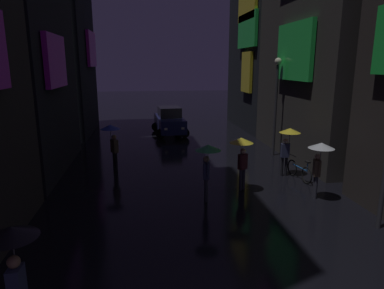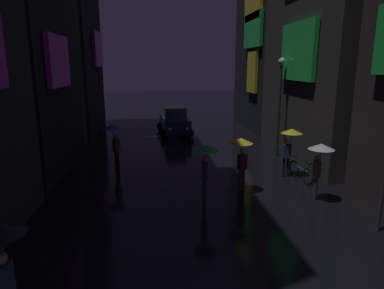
{
  "view_description": "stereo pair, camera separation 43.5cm",
  "coord_description": "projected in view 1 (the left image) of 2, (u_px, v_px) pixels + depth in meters",
  "views": [
    {
      "loc": [
        -1.89,
        -3.46,
        4.8
      ],
      "look_at": [
        0.0,
        9.64,
        1.68
      ],
      "focal_mm": 32.0,
      "sensor_mm": 36.0,
      "label": 1
    },
    {
      "loc": [
        -1.46,
        -3.51,
        4.8
      ],
      "look_at": [
        0.0,
        9.64,
        1.68
      ],
      "focal_mm": 32.0,
      "sensor_mm": 36.0,
      "label": 2
    }
  ],
  "objects": [
    {
      "name": "pedestrian_foreground_right_blue",
      "position": [
        112.0,
        135.0,
        15.56
      ],
      "size": [
        0.9,
        0.9,
        2.12
      ],
      "color": "black",
      "rests_on": "ground"
    },
    {
      "name": "building_left_far",
      "position": [
        54.0,
        13.0,
        22.6
      ],
      "size": [
        4.25,
        7.17,
        16.16
      ],
      "color": "black",
      "rests_on": "ground"
    },
    {
      "name": "car_distant",
      "position": [
        170.0,
        121.0,
        23.79
      ],
      "size": [
        2.45,
        4.25,
        1.92
      ],
      "color": "navy",
      "rests_on": "ground"
    },
    {
      "name": "pedestrian_midstreet_left_green",
      "position": [
        207.0,
        157.0,
        11.82
      ],
      "size": [
        0.9,
        0.9,
        2.12
      ],
      "color": "#2D2D38",
      "rests_on": "ground"
    },
    {
      "name": "streetlamp_right_far",
      "position": [
        276.0,
        95.0,
        17.76
      ],
      "size": [
        0.36,
        0.36,
        5.12
      ],
      "color": "#2D2D33",
      "rests_on": "ground"
    },
    {
      "name": "building_right_far",
      "position": [
        268.0,
        42.0,
        25.38
      ],
      "size": [
        4.25,
        7.89,
        12.82
      ],
      "color": "black",
      "rests_on": "ground"
    },
    {
      "name": "pedestrian_far_right_yellow",
      "position": [
        288.0,
        139.0,
        14.75
      ],
      "size": [
        0.9,
        0.9,
        2.12
      ],
      "color": "black",
      "rests_on": "ground"
    },
    {
      "name": "bicycle_parked_at_storefront",
      "position": [
        299.0,
        171.0,
        14.49
      ],
      "size": [
        0.29,
        1.81,
        0.96
      ],
      "color": "black",
      "rests_on": "ground"
    },
    {
      "name": "pedestrian_foreground_left_black",
      "position": [
        13.0,
        252.0,
        5.83
      ],
      "size": [
        0.9,
        0.9,
        2.12
      ],
      "color": "#2D2D38",
      "rests_on": "ground"
    },
    {
      "name": "pedestrian_midstreet_centre_yellow",
      "position": [
        242.0,
        149.0,
        12.91
      ],
      "size": [
        0.9,
        0.9,
        2.12
      ],
      "color": "#2D2D38",
      "rests_on": "ground"
    },
    {
      "name": "pedestrian_near_crossing_clear",
      "position": [
        320.0,
        155.0,
        12.1
      ],
      "size": [
        0.9,
        0.9,
        2.12
      ],
      "color": "#2D2D38",
      "rests_on": "ground"
    }
  ]
}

